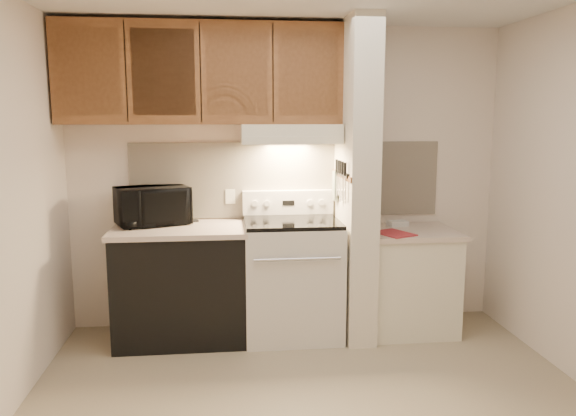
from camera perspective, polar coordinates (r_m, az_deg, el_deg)
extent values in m
plane|color=tan|center=(3.67, 2.62, -19.33)|extent=(3.60, 3.60, 0.00)
cube|color=white|center=(4.74, -0.09, 3.09)|extent=(3.60, 2.50, 0.02)
cube|color=#F7E8CD|center=(4.73, -0.07, 2.90)|extent=(2.60, 0.02, 0.63)
cube|color=silver|center=(4.56, 0.39, -7.29)|extent=(0.76, 0.65, 0.92)
cube|color=black|center=(4.25, 0.90, -7.98)|extent=(0.50, 0.01, 0.30)
cylinder|color=silver|center=(4.15, 0.97, -5.23)|extent=(0.65, 0.02, 0.02)
cube|color=black|center=(4.45, 0.40, -1.41)|extent=(0.74, 0.64, 0.03)
cube|color=silver|center=(4.71, -0.01, 0.60)|extent=(0.76, 0.08, 0.20)
cube|color=black|center=(4.67, 0.05, 0.52)|extent=(0.10, 0.01, 0.04)
cylinder|color=silver|center=(4.64, -3.39, 0.46)|extent=(0.05, 0.02, 0.05)
cylinder|color=silver|center=(4.65, -2.15, 0.48)|extent=(0.05, 0.02, 0.05)
cylinder|color=silver|center=(4.69, 2.24, 0.55)|extent=(0.05, 0.02, 0.05)
cylinder|color=silver|center=(4.70, 3.44, 0.57)|extent=(0.05, 0.02, 0.05)
cube|color=black|center=(4.56, -10.78, -7.78)|extent=(1.00, 0.63, 0.87)
cube|color=beige|center=(4.45, -10.95, -2.16)|extent=(1.04, 0.67, 0.04)
cube|color=black|center=(4.64, -10.37, -1.35)|extent=(0.21, 0.12, 0.01)
cylinder|color=#23594D|center=(4.65, -10.15, -0.85)|extent=(0.11, 0.11, 0.09)
cube|color=white|center=(4.71, -5.88, 1.16)|extent=(0.08, 0.01, 0.12)
imported|color=black|center=(4.58, -13.62, 0.23)|extent=(0.64, 0.55, 0.30)
cube|color=#F0E6CF|center=(4.48, 6.90, 2.68)|extent=(0.22, 0.70, 2.50)
cube|color=brown|center=(4.45, 5.46, 3.31)|extent=(0.01, 0.70, 0.04)
cube|color=black|center=(4.40, 5.52, 3.50)|extent=(0.02, 0.42, 0.04)
cube|color=silver|center=(4.26, 5.78, 1.95)|extent=(0.01, 0.03, 0.16)
cylinder|color=black|center=(4.23, 5.82, 3.95)|extent=(0.02, 0.02, 0.10)
cube|color=silver|center=(4.34, 5.53, 1.96)|extent=(0.01, 0.04, 0.18)
cylinder|color=black|center=(4.32, 5.57, 4.06)|extent=(0.02, 0.02, 0.10)
cube|color=silver|center=(4.42, 5.32, 1.96)|extent=(0.01, 0.04, 0.20)
cylinder|color=black|center=(4.40, 5.34, 4.16)|extent=(0.02, 0.02, 0.10)
cube|color=silver|center=(4.48, 5.15, 2.32)|extent=(0.01, 0.04, 0.16)
cylinder|color=black|center=(4.47, 5.17, 4.23)|extent=(0.02, 0.02, 0.10)
cube|color=silver|center=(4.56, 4.95, 2.32)|extent=(0.01, 0.04, 0.18)
cylinder|color=black|center=(4.55, 4.96, 4.32)|extent=(0.02, 0.02, 0.10)
cube|color=gray|center=(4.63, 4.82, 2.27)|extent=(0.03, 0.10, 0.24)
cube|color=white|center=(4.78, 12.13, -7.42)|extent=(0.70, 0.60, 0.81)
cube|color=beige|center=(4.67, 12.30, -2.42)|extent=(0.74, 0.64, 0.04)
cube|color=#AD2B33|center=(4.48, 10.74, -2.55)|extent=(0.33, 0.37, 0.01)
cube|color=white|center=(4.82, 11.08, -1.53)|extent=(0.18, 0.13, 0.04)
cube|color=white|center=(4.50, 0.22, 7.55)|extent=(0.78, 0.44, 0.15)
cube|color=white|center=(4.29, 0.54, 6.88)|extent=(0.78, 0.04, 0.06)
cube|color=brown|center=(4.53, -8.80, 13.29)|extent=(2.18, 0.33, 0.77)
cube|color=brown|center=(4.48, -19.67, 12.92)|extent=(0.46, 0.01, 0.63)
cube|color=black|center=(4.42, -16.15, 13.14)|extent=(0.01, 0.01, 0.73)
cube|color=brown|center=(4.39, -12.54, 13.31)|extent=(0.46, 0.01, 0.63)
cube|color=black|center=(4.37, -8.89, 13.44)|extent=(0.01, 0.01, 0.73)
cube|color=brown|center=(4.37, -5.21, 13.51)|extent=(0.46, 0.01, 0.63)
cube|color=black|center=(4.38, -1.54, 13.53)|extent=(0.01, 0.01, 0.73)
cube|color=brown|center=(4.41, 2.09, 13.50)|extent=(0.46, 0.01, 0.63)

